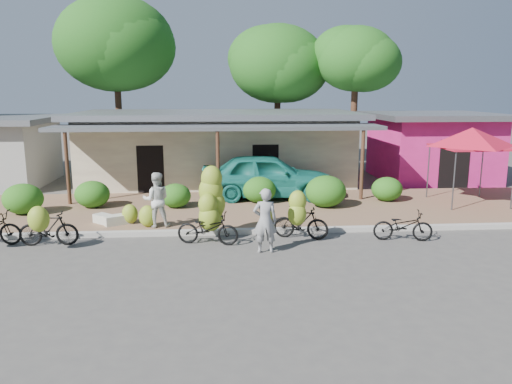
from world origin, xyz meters
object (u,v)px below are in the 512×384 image
tree_near_right (352,57)px  sack_far (105,219)px  bike_right (300,219)px  bike_far_right (403,226)px  bystander (156,200)px  tree_center_right (274,62)px  vendor (265,221)px  sack_near (118,220)px  tree_far_center (112,42)px  red_canopy (472,137)px  bike_left (47,227)px  teal_van (267,176)px  bike_center (210,212)px

tree_near_right → sack_far: tree_near_right is taller
bike_right → sack_far: 6.35m
bike_far_right → bystander: size_ratio=1.03×
tree_center_right → vendor: 17.34m
bike_far_right → sack_near: bike_far_right is taller
tree_far_center → bike_right: 18.08m
tree_center_right → bike_far_right: size_ratio=4.53×
bike_right → sack_near: size_ratio=2.01×
tree_center_right → bystander: (-5.24, -14.01, -4.94)m
tree_center_right → bike_far_right: bearing=-82.6°
red_canopy → bystander: red_canopy is taller
bike_right → vendor: bearing=152.0°
tree_near_right → red_canopy: 10.31m
red_canopy → sack_far: size_ratio=4.67×
bike_right → sack_near: 5.87m
tree_center_right → vendor: bearing=-97.2°
tree_near_right → bystander: tree_near_right is taller
vendor → sack_far: bearing=-32.3°
bike_left → vendor: bearing=-97.8°
bike_left → tree_near_right: bearing=-40.9°
bike_far_right → tree_far_center: bearing=46.2°
bike_left → bike_far_right: (10.16, -0.15, -0.14)m
tree_center_right → bystander: tree_center_right is taller
vendor → teal_van: (0.70, 6.48, 0.12)m
tree_far_center → bike_left: size_ratio=5.63×
tree_near_right → sack_near: bearing=-132.2°
sack_near → teal_van: size_ratio=0.16×
sack_near → bike_far_right: bearing=-13.4°
red_canopy → vendor: (-8.19, -4.98, -1.72)m
tree_far_center → teal_van: size_ratio=1.81×
bike_right → teal_van: 5.47m
bike_right → bystander: bearing=91.0°
bike_center → bystander: bearing=65.6°
tree_far_center → vendor: 18.42m
tree_near_right → teal_van: 10.88m
bike_center → bike_right: size_ratio=1.29×
bike_far_right → tree_center_right: bearing=17.6°
tree_far_center → bike_far_right: tree_far_center is taller
sack_near → bystander: size_ratio=0.49×
tree_far_center → red_canopy: tree_far_center is taller
bike_right → bike_far_right: 3.02m
bike_left → bike_center: bike_center is taller
red_canopy → vendor: red_canopy is taller
tree_center_right → bike_center: tree_center_right is taller
vendor → bystander: 4.01m
teal_van → bike_far_right: bearing=-146.8°
vendor → bike_right: bearing=-138.2°
tree_near_right → bike_far_right: (-1.95, -13.68, -5.64)m
red_canopy → teal_van: bearing=168.7°
teal_van → bike_right: bearing=-173.4°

